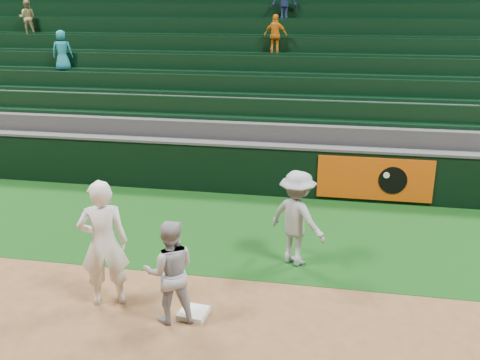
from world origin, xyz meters
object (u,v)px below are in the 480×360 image
first_baseman (104,243)px  base_coach (297,218)px  first_base (193,313)px  baserunner (170,272)px

first_baseman → base_coach: size_ratio=1.17×
first_base → base_coach: bearing=56.1°
first_baseman → base_coach: (2.75, 1.86, -0.14)m
first_base → base_coach: 2.54m
first_base → base_coach: base_coach is taller
baserunner → base_coach: base_coach is taller
first_base → baserunner: (-0.29, -0.13, 0.74)m
first_baseman → baserunner: first_baseman is taller
first_base → first_baseman: 1.71m
first_baseman → first_base: bearing=152.9°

